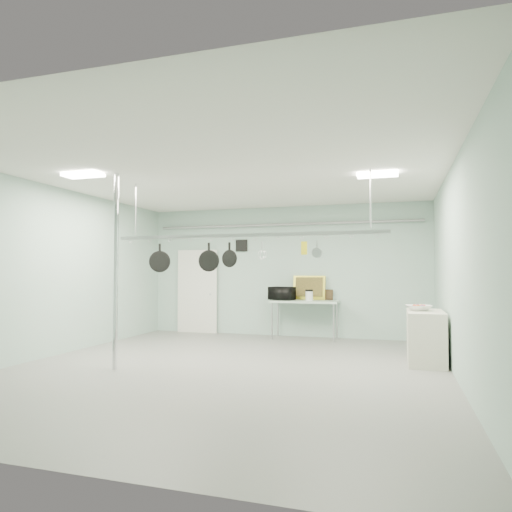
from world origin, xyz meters
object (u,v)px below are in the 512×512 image
(prep_table, at_px, (305,303))
(side_cabinet, at_px, (426,337))
(microwave, at_px, (282,293))
(coffee_canister, at_px, (309,296))
(skillet_right, at_px, (229,255))
(chrome_pole, at_px, (116,270))
(skillet_mid, at_px, (209,257))
(pot_rack, at_px, (244,234))
(fruit_bowl, at_px, (419,308))
(skillet_left, at_px, (160,258))

(prep_table, height_order, side_cabinet, prep_table)
(microwave, height_order, coffee_canister, microwave)
(microwave, xyz_separation_m, skillet_right, (-0.12, -3.28, 0.81))
(chrome_pole, bearing_deg, skillet_mid, 35.56)
(pot_rack, distance_m, skillet_mid, 0.75)
(pot_rack, bearing_deg, side_cabinet, 20.45)
(side_cabinet, distance_m, pot_rack, 3.62)
(fruit_bowl, height_order, skillet_mid, skillet_mid)
(pot_rack, bearing_deg, microwave, 92.45)
(chrome_pole, height_order, skillet_mid, chrome_pole)
(side_cabinet, xyz_separation_m, pot_rack, (-2.95, -1.10, 1.78))
(fruit_bowl, distance_m, skillet_right, 3.43)
(prep_table, relative_size, skillet_mid, 3.19)
(skillet_mid, bearing_deg, fruit_bowl, 13.03)
(prep_table, bearing_deg, chrome_pole, -118.71)
(chrome_pole, xyz_separation_m, skillet_right, (1.64, 0.90, 0.27))
(prep_table, distance_m, side_cabinet, 3.39)
(chrome_pole, distance_m, prep_table, 4.85)
(pot_rack, height_order, skillet_left, pot_rack)
(side_cabinet, bearing_deg, coffee_canister, 138.66)
(chrome_pole, bearing_deg, pot_rack, 25.35)
(fruit_bowl, bearing_deg, microwave, 144.12)
(prep_table, xyz_separation_m, pot_rack, (-0.40, -3.30, 1.40))
(skillet_right, bearing_deg, fruit_bowl, 32.47)
(prep_table, xyz_separation_m, microwave, (-0.54, -0.02, 0.23))
(coffee_canister, bearing_deg, side_cabinet, -41.34)
(prep_table, xyz_separation_m, skillet_mid, (-1.04, -3.30, 1.00))
(pot_rack, relative_size, microwave, 8.45)
(microwave, distance_m, skillet_mid, 3.41)
(prep_table, xyz_separation_m, skillet_left, (-2.00, -3.30, 1.00))
(microwave, bearing_deg, skillet_right, 111.14)
(side_cabinet, bearing_deg, skillet_left, -166.40)
(coffee_canister, bearing_deg, chrome_pole, -120.38)
(prep_table, relative_size, fruit_bowl, 3.87)
(microwave, distance_m, skillet_right, 3.38)
(skillet_left, bearing_deg, chrome_pole, -123.70)
(fruit_bowl, bearing_deg, skillet_right, -160.12)
(pot_rack, relative_size, coffee_canister, 21.94)
(skillet_left, height_order, skillet_right, same)
(side_cabinet, distance_m, skillet_right, 3.68)
(chrome_pole, bearing_deg, skillet_left, 71.47)
(pot_rack, distance_m, microwave, 3.49)
(side_cabinet, relative_size, fruit_bowl, 2.90)
(skillet_mid, bearing_deg, coffee_canister, 65.37)
(skillet_mid, bearing_deg, side_cabinet, 12.21)
(fruit_bowl, bearing_deg, pot_rack, -158.47)
(chrome_pole, height_order, skillet_right, chrome_pole)
(fruit_bowl, bearing_deg, side_cabinet, -11.84)
(coffee_canister, bearing_deg, skillet_right, -103.60)
(side_cabinet, height_order, skillet_mid, skillet_mid)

